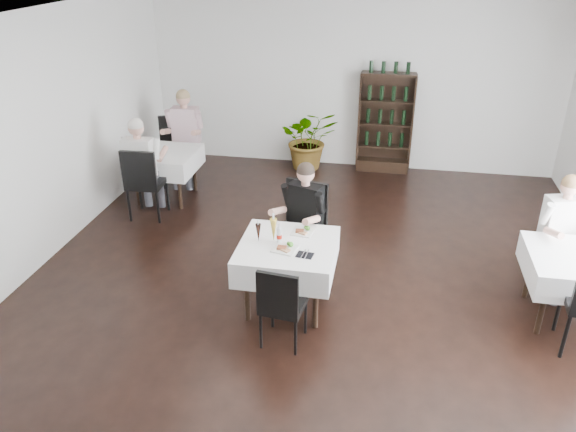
# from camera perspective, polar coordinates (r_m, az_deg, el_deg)

# --- Properties ---
(room_shell) EXTENTS (9.00, 9.00, 9.00)m
(room_shell) POSITION_cam_1_polar(r_m,az_deg,el_deg) (5.64, 2.93, 3.34)
(room_shell) COLOR black
(room_shell) RESTS_ON ground
(wine_shelf) EXTENTS (0.90, 0.28, 1.75)m
(wine_shelf) POSITION_cam_1_polar(r_m,az_deg,el_deg) (9.89, 9.85, 9.18)
(wine_shelf) COLOR black
(wine_shelf) RESTS_ON ground
(main_table) EXTENTS (1.03, 1.03, 0.77)m
(main_table) POSITION_cam_1_polar(r_m,az_deg,el_deg) (6.08, -0.06, -4.09)
(main_table) COLOR black
(main_table) RESTS_ON ground
(left_table) EXTENTS (0.98, 0.98, 0.77)m
(left_table) POSITION_cam_1_polar(r_m,az_deg,el_deg) (8.91, -12.42, 5.49)
(left_table) COLOR black
(left_table) RESTS_ON ground
(right_table) EXTENTS (0.98, 0.98, 0.77)m
(right_table) POSITION_cam_1_polar(r_m,az_deg,el_deg) (6.58, 27.18, -4.78)
(right_table) COLOR black
(right_table) RESTS_ON ground
(potted_tree) EXTENTS (1.17, 1.08, 1.08)m
(potted_tree) POSITION_cam_1_polar(r_m,az_deg,el_deg) (9.97, 2.14, 7.85)
(potted_tree) COLOR #27501B
(potted_tree) RESTS_ON ground
(main_chair_far) EXTENTS (0.64, 0.65, 1.15)m
(main_chair_far) POSITION_cam_1_polar(r_m,az_deg,el_deg) (6.68, 1.42, -0.75)
(main_chair_far) COLOR black
(main_chair_far) RESTS_ON ground
(main_chair_near) EXTENTS (0.46, 0.46, 0.91)m
(main_chair_near) POSITION_cam_1_polar(r_m,az_deg,el_deg) (5.54, -0.71, -8.76)
(main_chair_near) COLOR black
(main_chair_near) RESTS_ON ground
(left_chair_far) EXTENTS (0.63, 0.64, 1.10)m
(left_chair_far) POSITION_cam_1_polar(r_m,az_deg,el_deg) (9.53, -11.37, 7.02)
(left_chair_far) COLOR black
(left_chair_far) RESTS_ON ground
(left_chair_near) EXTENTS (0.52, 0.53, 1.09)m
(left_chair_near) POSITION_cam_1_polar(r_m,az_deg,el_deg) (8.28, -14.45, 3.65)
(left_chair_near) COLOR black
(left_chair_near) RESTS_ON ground
(right_chair_far) EXTENTS (0.58, 0.58, 1.01)m
(right_chair_far) POSITION_cam_1_polar(r_m,az_deg,el_deg) (7.28, 26.57, -2.09)
(right_chair_far) COLOR black
(right_chair_far) RESTS_ON ground
(diner_main) EXTENTS (0.63, 0.66, 1.43)m
(diner_main) POSITION_cam_1_polar(r_m,az_deg,el_deg) (6.57, 1.45, 0.39)
(diner_main) COLOR #44434B
(diner_main) RESTS_ON ground
(diner_left_far) EXTENTS (0.61, 0.61, 1.56)m
(diner_left_far) POSITION_cam_1_polar(r_m,az_deg,el_deg) (9.37, -10.48, 8.55)
(diner_left_far) COLOR #44434B
(diner_left_far) RESTS_ON ground
(diner_left_near) EXTENTS (0.57, 0.57, 1.50)m
(diner_left_near) POSITION_cam_1_polar(r_m,az_deg,el_deg) (8.31, -14.61, 5.57)
(diner_left_near) COLOR #44434B
(diner_left_near) RESTS_ON ground
(diner_right_far) EXTENTS (0.59, 0.63, 1.42)m
(diner_right_far) POSITION_cam_1_polar(r_m,az_deg,el_deg) (6.95, 26.28, -1.02)
(diner_right_far) COLOR #44434B
(diner_right_far) RESTS_ON ground
(plate_far) EXTENTS (0.25, 0.25, 0.07)m
(plate_far) POSITION_cam_1_polar(r_m,az_deg,el_deg) (6.23, 1.51, -1.57)
(plate_far) COLOR white
(plate_far) RESTS_ON main_table
(plate_near) EXTENTS (0.29, 0.29, 0.07)m
(plate_near) POSITION_cam_1_polar(r_m,az_deg,el_deg) (5.90, -0.28, -3.28)
(plate_near) COLOR white
(plate_near) RESTS_ON main_table
(pilsner_dark) EXTENTS (0.06, 0.06, 0.26)m
(pilsner_dark) POSITION_cam_1_polar(r_m,az_deg,el_deg) (6.01, -3.03, -1.70)
(pilsner_dark) COLOR black
(pilsner_dark) RESTS_ON main_table
(pilsner_lager) EXTENTS (0.08, 0.08, 0.33)m
(pilsner_lager) POSITION_cam_1_polar(r_m,az_deg,el_deg) (6.01, -1.48, -1.40)
(pilsner_lager) COLOR gold
(pilsner_lager) RESTS_ON main_table
(coke_bottle) EXTENTS (0.06, 0.06, 0.23)m
(coke_bottle) POSITION_cam_1_polar(r_m,az_deg,el_deg) (5.99, -0.89, -1.97)
(coke_bottle) COLOR silver
(coke_bottle) RESTS_ON main_table
(napkin_cutlery) EXTENTS (0.19, 0.19, 0.02)m
(napkin_cutlery) POSITION_cam_1_polar(r_m,az_deg,el_deg) (5.80, 1.72, -3.96)
(napkin_cutlery) COLOR black
(napkin_cutlery) RESTS_ON main_table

